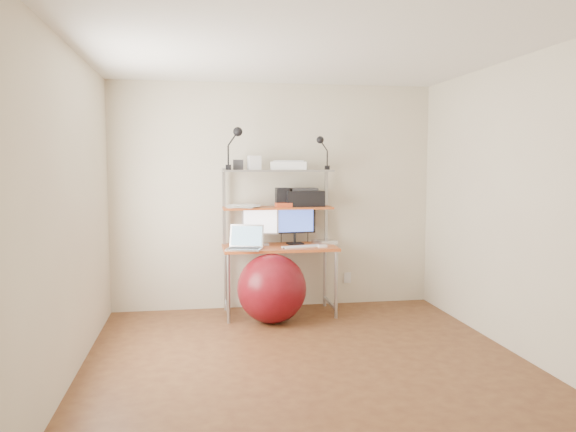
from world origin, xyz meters
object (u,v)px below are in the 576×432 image
monitor_black (295,223)px  printer (303,198)px  laptop (246,244)px  exercise_ball (272,288)px  monitor_silver (260,223)px

monitor_black → printer: (0.10, 0.03, 0.27)m
laptop → exercise_ball: (0.25, -0.16, -0.44)m
monitor_silver → printer: (0.48, 0.05, 0.27)m
monitor_black → laptop: bearing=-159.4°
monitor_silver → monitor_black: monitor_black is taller
monitor_silver → printer: 0.56m
monitor_silver → monitor_black: bearing=5.9°
monitor_black → exercise_ball: bearing=-131.5°
monitor_black → laptop: monitor_black is taller
monitor_silver → monitor_black: 0.38m
printer → exercise_ball: bearing=-135.6°
monitor_silver → exercise_ball: 0.75m
printer → exercise_ball: (-0.42, -0.47, -0.89)m
monitor_silver → laptop: size_ratio=1.03×
laptop → exercise_ball: laptop is taller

